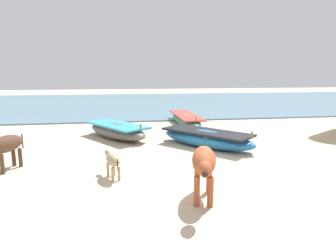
% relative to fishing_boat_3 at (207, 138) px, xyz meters
% --- Properties ---
extents(ground, '(80.00, 80.00, 0.00)m').
position_rel_fishing_boat_3_xyz_m(ground, '(-1.12, -2.46, -0.31)').
color(ground, beige).
extents(sea_water, '(60.00, 20.00, 0.08)m').
position_rel_fishing_boat_3_xyz_m(sea_water, '(-1.12, 15.48, -0.27)').
color(sea_water, slate).
rests_on(sea_water, ground).
extents(fishing_boat_3, '(3.28, 3.51, 0.78)m').
position_rel_fishing_boat_3_xyz_m(fishing_boat_3, '(0.00, 0.00, 0.00)').
color(fishing_boat_3, '#1E669E').
rests_on(fishing_boat_3, ground).
extents(fishing_boat_4, '(2.89, 3.42, 0.78)m').
position_rel_fishing_boat_3_xyz_m(fishing_boat_4, '(-3.16, 1.85, 0.00)').
color(fishing_boat_4, '#5B5651').
rests_on(fishing_boat_4, ground).
extents(fishing_boat_5, '(1.10, 4.32, 0.70)m').
position_rel_fishing_boat_3_xyz_m(fishing_boat_5, '(0.23, 4.49, -0.04)').
color(fishing_boat_5, '#338C66').
rests_on(fishing_boat_5, ground).
extents(cow_adult_dark, '(0.87, 1.40, 0.95)m').
position_rel_fishing_boat_3_xyz_m(cow_adult_dark, '(-5.99, -1.61, 0.37)').
color(cow_adult_dark, '#4C3323').
rests_on(cow_adult_dark, ground).
extents(calf_near_dun, '(0.50, 0.98, 0.65)m').
position_rel_fishing_boat_3_xyz_m(calf_near_dun, '(-3.16, -2.62, 0.15)').
color(calf_near_dun, tan).
rests_on(calf_near_dun, ground).
extents(cow_second_adult_rust, '(0.78, 1.65, 1.09)m').
position_rel_fishing_boat_3_xyz_m(cow_second_adult_rust, '(-1.29, -4.16, 0.47)').
color(cow_second_adult_rust, '#9E4C28').
rests_on(cow_second_adult_rust, ground).
extents(debris_pile_0, '(2.44, 2.44, 0.45)m').
position_rel_fishing_boat_3_xyz_m(debris_pile_0, '(5.19, 0.24, -0.08)').
color(debris_pile_0, brown).
rests_on(debris_pile_0, ground).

